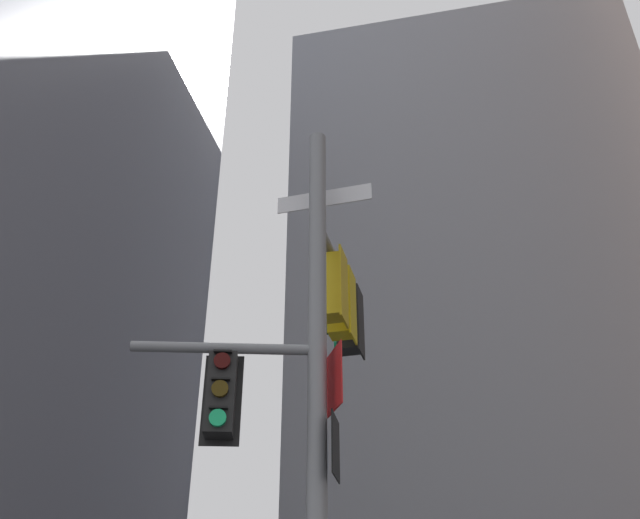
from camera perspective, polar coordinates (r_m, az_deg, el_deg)
The scene contains 2 objects.
building_mid_block at distance 34.98m, azimuth 13.67°, elevation -7.28°, with size 16.30×16.30×30.39m, color #9399A3.
signal_pole_assembly at distance 9.04m, azimuth -0.45°, elevation -9.20°, with size 3.00×2.93×8.74m.
Camera 1 is at (1.66, -7.75, 1.94)m, focal length 38.08 mm.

